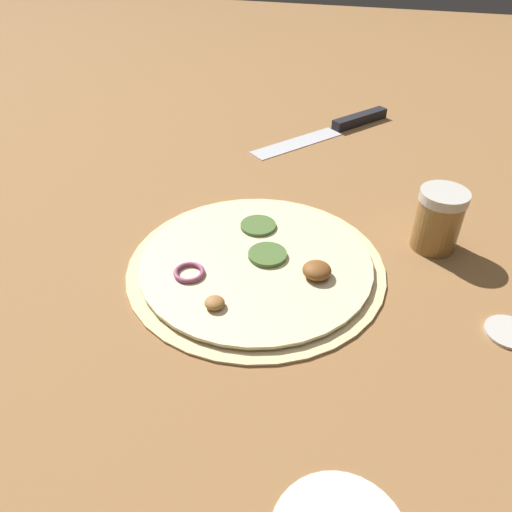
# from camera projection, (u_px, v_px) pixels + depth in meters

# --- Properties ---
(ground_plane) EXTENTS (3.00, 3.00, 0.00)m
(ground_plane) POSITION_uv_depth(u_px,v_px,m) (256.00, 267.00, 0.59)
(ground_plane) COLOR olive
(pizza) EXTENTS (0.30, 0.30, 0.03)m
(pizza) POSITION_uv_depth(u_px,v_px,m) (257.00, 264.00, 0.58)
(pizza) COLOR beige
(pizza) RESTS_ON ground_plane
(knife) EXTENTS (0.25, 0.21, 0.02)m
(knife) POSITION_uv_depth(u_px,v_px,m) (344.00, 125.00, 0.90)
(knife) COLOR silver
(knife) RESTS_ON ground_plane
(spice_jar) EXTENTS (0.06, 0.06, 0.08)m
(spice_jar) POSITION_uv_depth(u_px,v_px,m) (438.00, 219.00, 0.60)
(spice_jar) COLOR olive
(spice_jar) RESTS_ON ground_plane
(loose_cap) EXTENTS (0.05, 0.05, 0.01)m
(loose_cap) POSITION_uv_depth(u_px,v_px,m) (509.00, 331.00, 0.50)
(loose_cap) COLOR beige
(loose_cap) RESTS_ON ground_plane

